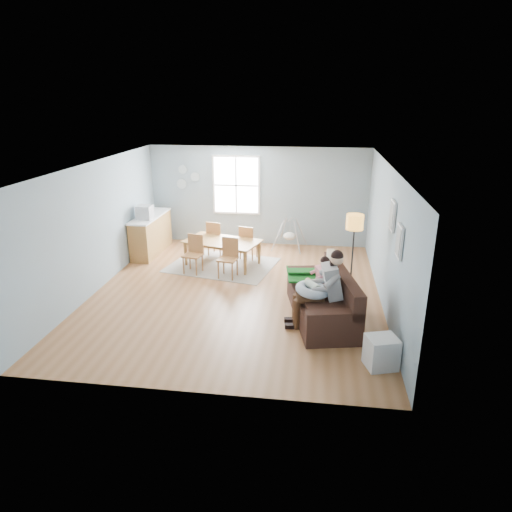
# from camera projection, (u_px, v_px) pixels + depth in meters

# --- Properties ---
(room) EXTENTS (8.40, 9.40, 3.90)m
(room) POSITION_uv_depth(u_px,v_px,m) (235.00, 180.00, 8.94)
(room) COLOR #915B33
(window) EXTENTS (1.32, 0.08, 1.62)m
(window) POSITION_uv_depth(u_px,v_px,m) (236.00, 185.00, 12.51)
(window) COLOR white
(window) RESTS_ON room
(pictures) EXTENTS (0.05, 1.34, 0.74)m
(pictures) POSITION_uv_depth(u_px,v_px,m) (396.00, 228.00, 7.77)
(pictures) COLOR white
(pictures) RESTS_ON room
(wall_plates) EXTENTS (0.67, 0.02, 0.66)m
(wall_plates) POSITION_uv_depth(u_px,v_px,m) (186.00, 177.00, 12.63)
(wall_plates) COLOR #A1BBC1
(wall_plates) RESTS_ON room
(sofa) EXTENTS (1.42, 2.42, 0.92)m
(sofa) POSITION_uv_depth(u_px,v_px,m) (325.00, 301.00, 8.56)
(sofa) COLOR black
(sofa) RESTS_ON room
(green_throw) EXTENTS (1.14, 0.99, 0.04)m
(green_throw) POSITION_uv_depth(u_px,v_px,m) (313.00, 274.00, 9.18)
(green_throw) COLOR #166119
(green_throw) RESTS_ON sofa
(beige_pillow) EXTENTS (0.20, 0.53, 0.52)m
(beige_pillow) POSITION_uv_depth(u_px,v_px,m) (331.00, 265.00, 8.97)
(beige_pillow) COLOR #BCAE90
(beige_pillow) RESTS_ON sofa
(father) EXTENTS (1.05, 0.53, 1.46)m
(father) POSITION_uv_depth(u_px,v_px,m) (322.00, 286.00, 8.10)
(father) COLOR gray
(father) RESTS_ON sofa
(nursing_pillow) EXTENTS (0.69, 0.68, 0.25)m
(nursing_pillow) POSITION_uv_depth(u_px,v_px,m) (312.00, 290.00, 8.11)
(nursing_pillow) COLOR silver
(nursing_pillow) RESTS_ON father
(infant) EXTENTS (0.30, 0.39, 0.15)m
(infant) POSITION_uv_depth(u_px,v_px,m) (312.00, 285.00, 8.11)
(infant) COLOR silver
(infant) RESTS_ON nursing_pillow
(toddler) EXTENTS (0.61, 0.43, 0.90)m
(toddler) POSITION_uv_depth(u_px,v_px,m) (319.00, 275.00, 8.62)
(toddler) COLOR silver
(toddler) RESTS_ON sofa
(floor_lamp) EXTENTS (0.35, 0.35, 1.73)m
(floor_lamp) POSITION_uv_depth(u_px,v_px,m) (354.00, 229.00, 9.22)
(floor_lamp) COLOR black
(floor_lamp) RESTS_ON room
(storage_cube) EXTENTS (0.55, 0.52, 0.50)m
(storage_cube) POSITION_uv_depth(u_px,v_px,m) (381.00, 352.00, 7.01)
(storage_cube) COLOR silver
(storage_cube) RESTS_ON room
(rug) EXTENTS (2.80, 2.34, 0.01)m
(rug) POSITION_uv_depth(u_px,v_px,m) (222.00, 265.00, 11.31)
(rug) COLOR #A09D92
(rug) RESTS_ON room
(dining_table) EXTENTS (2.00, 1.46, 0.63)m
(dining_table) POSITION_uv_depth(u_px,v_px,m) (222.00, 253.00, 11.21)
(dining_table) COLOR brown
(dining_table) RESTS_ON rug
(chair_sw) EXTENTS (0.48, 0.48, 0.90)m
(chair_sw) POSITION_uv_depth(u_px,v_px,m) (194.00, 251.00, 10.74)
(chair_sw) COLOR #9C6935
(chair_sw) RESTS_ON rug
(chair_se) EXTENTS (0.48, 0.48, 0.92)m
(chair_se) POSITION_uv_depth(u_px,v_px,m) (229.00, 255.00, 10.46)
(chair_se) COLOR #9C6935
(chair_se) RESTS_ON rug
(chair_nw) EXTENTS (0.50, 0.50, 0.93)m
(chair_nw) POSITION_uv_depth(u_px,v_px,m) (215.00, 236.00, 11.82)
(chair_nw) COLOR #9C6935
(chair_nw) RESTS_ON rug
(chair_ne) EXTENTS (0.48, 0.48, 0.89)m
(chair_ne) POSITION_uv_depth(u_px,v_px,m) (247.00, 241.00, 11.55)
(chair_ne) COLOR #9C6935
(chair_ne) RESTS_ON rug
(counter) EXTENTS (0.58, 1.84, 1.02)m
(counter) POSITION_uv_depth(u_px,v_px,m) (151.00, 234.00, 12.06)
(counter) COLOR brown
(counter) RESTS_ON room
(monitor) EXTENTS (0.37, 0.35, 0.35)m
(monitor) POSITION_uv_depth(u_px,v_px,m) (144.00, 212.00, 11.51)
(monitor) COLOR #A3A4A8
(monitor) RESTS_ON counter
(baby_swing) EXTENTS (0.96, 0.97, 0.84)m
(baby_swing) POSITION_uv_depth(u_px,v_px,m) (290.00, 235.00, 12.40)
(baby_swing) COLOR #A3A4A8
(baby_swing) RESTS_ON room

